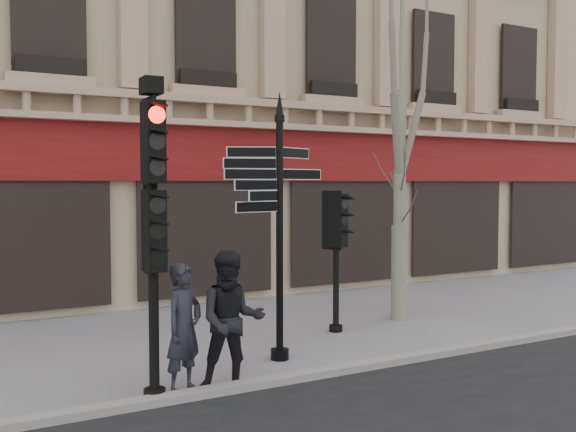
% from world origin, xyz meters
% --- Properties ---
extents(ground, '(80.00, 80.00, 0.00)m').
position_xyz_m(ground, '(0.00, 0.00, 0.00)').
color(ground, slate).
rests_on(ground, ground).
extents(kerb, '(80.00, 0.25, 0.12)m').
position_xyz_m(kerb, '(0.00, -1.40, 0.06)').
color(kerb, gray).
rests_on(kerb, ground).
extents(building, '(28.00, 15.52, 18.00)m').
position_xyz_m(building, '(0.00, 12.48, 8.99)').
color(building, tan).
rests_on(building, ground).
extents(fingerpost, '(1.86, 1.86, 4.39)m').
position_xyz_m(fingerpost, '(-0.77, -0.25, 2.95)').
color(fingerpost, black).
rests_on(fingerpost, ground).
extents(traffic_signal_main, '(0.48, 0.34, 4.29)m').
position_xyz_m(traffic_signal_main, '(-3.17, -1.19, 2.71)').
color(traffic_signal_main, black).
rests_on(traffic_signal_main, ground).
extents(traffic_signal_secondary, '(0.53, 0.46, 2.69)m').
position_xyz_m(traffic_signal_secondary, '(1.12, 0.96, 1.88)').
color(traffic_signal_secondary, black).
rests_on(traffic_signal_secondary, ground).
extents(plane_tree, '(2.92, 2.92, 7.75)m').
position_xyz_m(plane_tree, '(2.89, 1.24, 5.44)').
color(plane_tree, gray).
rests_on(plane_tree, ground).
extents(pedestrian_a, '(0.79, 0.71, 1.80)m').
position_xyz_m(pedestrian_a, '(-2.72, -1.08, 0.90)').
color(pedestrian_a, '#22242E').
rests_on(pedestrian_a, ground).
extents(pedestrian_b, '(1.14, 1.01, 1.96)m').
position_xyz_m(pedestrian_b, '(-2.10, -1.30, 0.98)').
color(pedestrian_b, black).
rests_on(pedestrian_b, ground).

